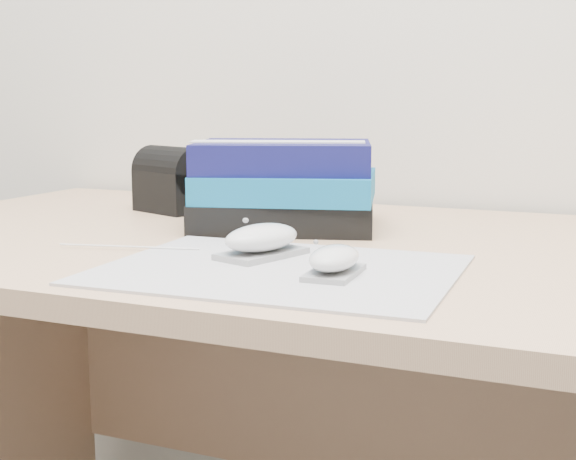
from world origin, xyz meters
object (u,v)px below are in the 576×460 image
at_px(desk, 377,391).
at_px(book_stack, 285,185).
at_px(mouse_rear, 262,240).
at_px(mouse_front, 334,261).
at_px(pouch, 173,180).

xyz_separation_m(desk, book_stack, (-0.16, 0.02, 0.30)).
height_order(desk, mouse_rear, mouse_rear).
bearing_deg(desk, mouse_rear, -112.11).
bearing_deg(mouse_rear, book_stack, 106.66).
relative_size(mouse_front, pouch, 0.65).
bearing_deg(book_stack, mouse_front, -57.94).
bearing_deg(book_stack, desk, -8.62).
distance_m(mouse_front, pouch, 0.59).
relative_size(mouse_front, book_stack, 0.30).
xyz_separation_m(mouse_front, book_stack, (-0.19, 0.31, 0.05)).
bearing_deg(mouse_rear, desk, 67.89).
height_order(mouse_rear, pouch, pouch).
relative_size(desk, mouse_front, 16.70).
xyz_separation_m(desk, mouse_front, (0.03, -0.28, 0.25)).
bearing_deg(mouse_front, pouch, 138.79).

